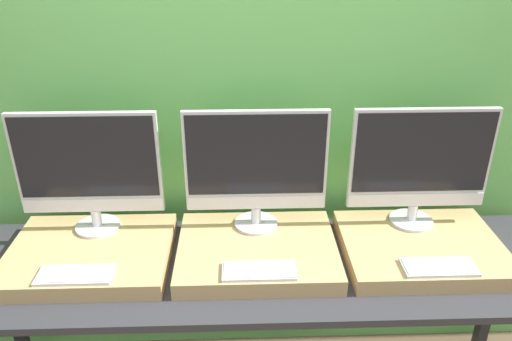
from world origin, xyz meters
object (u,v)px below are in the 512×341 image
monitor_right (420,163)px  keyboard_left (75,275)px  keyboard_right (439,267)px  keyboard_center (259,271)px  monitor_center (256,166)px  monitor_left (88,168)px

monitor_right → keyboard_left: bearing=-166.2°
keyboard_right → keyboard_center: bearing=180.0°
keyboard_center → keyboard_right: 0.66m
monitor_right → keyboard_right: (0.00, -0.32, -0.27)m
monitor_center → monitor_right: (0.66, 0.00, 0.00)m
monitor_left → keyboard_center: 0.78m
monitor_center → keyboard_right: bearing=-26.2°
keyboard_left → monitor_right: 1.38m
keyboard_left → monitor_center: size_ratio=0.47×
keyboard_left → keyboard_center: (0.66, 0.00, 0.00)m
keyboard_left → keyboard_right: 1.31m
monitor_right → keyboard_right: size_ratio=2.12×
keyboard_center → monitor_left: bearing=153.8°
monitor_left → monitor_center: 0.66m
monitor_left → keyboard_right: 1.38m
keyboard_left → monitor_right: monitor_right is taller
monitor_right → keyboard_right: 0.42m
monitor_left → keyboard_left: (0.00, -0.32, -0.27)m
keyboard_center → keyboard_right: size_ratio=1.00×
monitor_center → monitor_right: 0.66m
monitor_left → monitor_center: (0.66, 0.00, 0.00)m
keyboard_center → monitor_center: bearing=90.0°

